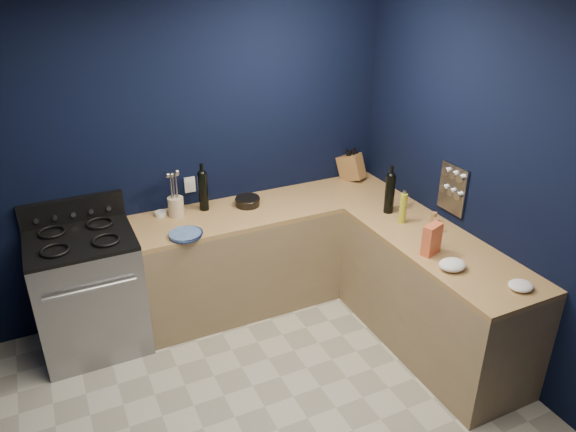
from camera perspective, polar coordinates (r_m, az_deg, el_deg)
floor at (r=3.82m, az=-1.07°, el=-21.61°), size 3.50×3.50×0.02m
ceiling at (r=2.59m, az=-1.58°, el=21.55°), size 3.50×3.50×0.02m
wall_back at (r=4.51m, az=-10.58°, el=5.94°), size 3.50×0.02×2.60m
wall_right at (r=3.96m, az=22.59°, el=1.48°), size 0.02×3.50×2.60m
cab_back at (r=4.77m, az=-1.71°, el=-3.99°), size 2.30×0.63×0.86m
top_back at (r=4.56m, az=-1.78°, el=0.92°), size 2.30×0.63×0.04m
cab_right at (r=4.34m, az=14.95°, el=-8.33°), size 0.63×1.67×0.86m
top_right at (r=4.11m, az=15.66°, el=-3.12°), size 0.63×1.67×0.04m
gas_range at (r=4.45m, az=-20.13°, el=-7.73°), size 0.76×0.66×0.92m
oven_door at (r=4.19m, az=-19.56°, el=-10.06°), size 0.59×0.02×0.42m
cooktop at (r=4.22m, az=-21.10°, el=-2.32°), size 0.76×0.66×0.03m
backguard at (r=4.44m, az=-21.74°, el=0.54°), size 0.76×0.06×0.20m
spice_panel at (r=4.34m, az=16.94°, el=2.73°), size 0.02×0.28×0.38m
wall_outlet at (r=4.57m, az=-10.29°, el=3.26°), size 0.09×0.02×0.13m
plate_stack at (r=4.12m, az=-10.75°, el=-1.94°), size 0.28×0.28×0.03m
ramekin at (r=4.48m, az=-13.22°, el=0.25°), size 0.10×0.10×0.04m
utensil_crock at (r=4.43m, az=-11.69°, el=0.98°), size 0.16×0.16×0.16m
wine_bottle_back at (r=4.46m, az=-8.90°, el=2.55°), size 0.10×0.10×0.32m
lemon_basket at (r=4.54m, az=-4.27°, el=1.54°), size 0.26×0.26×0.08m
knife_block at (r=5.08m, az=6.66°, el=5.11°), size 0.24×0.30×0.29m
wine_bottle_right at (r=4.44m, az=10.63°, el=2.29°), size 0.10×0.10×0.32m
oil_bottle at (r=4.30m, az=11.99°, el=0.80°), size 0.07×0.07×0.24m
spice_jar_near at (r=4.25m, az=15.27°, el=-0.92°), size 0.06×0.06×0.11m
spice_jar_far at (r=4.38m, az=15.05°, el=-0.20°), size 0.06×0.06×0.09m
crouton_bag at (r=3.91m, az=14.88°, el=-2.38°), size 0.17×0.12×0.22m
towel_front at (r=3.79m, az=16.90°, el=-4.93°), size 0.23×0.21×0.07m
towel_end at (r=3.73m, az=23.27°, el=-6.75°), size 0.20×0.19×0.05m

